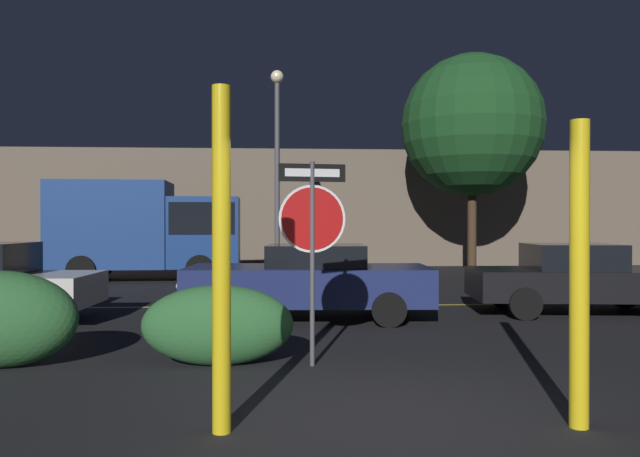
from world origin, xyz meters
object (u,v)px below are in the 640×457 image
at_px(yellow_pole_right, 579,274).
at_px(street_lamp, 277,150).
at_px(yellow_pole_left, 221,259).
at_px(passing_car_3, 577,279).
at_px(hedge_bush_1, 218,325).
at_px(passing_car_2, 310,281).
at_px(tree_0, 472,126).
at_px(delivery_truck, 149,227).
at_px(stop_sign, 312,222).

distance_m(yellow_pole_right, street_lamp, 14.72).
distance_m(yellow_pole_left, passing_car_3, 9.16).
bearing_deg(hedge_bush_1, passing_car_2, 70.55).
bearing_deg(yellow_pole_right, street_lamp, 100.85).
height_order(yellow_pole_right, hedge_bush_1, yellow_pole_right).
distance_m(passing_car_2, tree_0, 13.14).
bearing_deg(tree_0, yellow_pole_right, -104.21).
distance_m(passing_car_3, delivery_truck, 12.68).
bearing_deg(delivery_truck, yellow_pole_left, 11.96).
xyz_separation_m(stop_sign, passing_car_3, (5.41, 4.19, -1.10)).
xyz_separation_m(yellow_pole_right, passing_car_3, (3.21, 6.67, -0.64)).
bearing_deg(yellow_pole_left, passing_car_3, 46.43).
bearing_deg(street_lamp, passing_car_3, -51.76).
distance_m(hedge_bush_1, tree_0, 16.89).
distance_m(stop_sign, delivery_truck, 12.83).
height_order(yellow_pole_left, passing_car_3, yellow_pole_left).
xyz_separation_m(stop_sign, street_lamp, (-0.53, 11.72, 2.26)).
bearing_deg(delivery_truck, hedge_bush_1, 13.51).
bearing_deg(passing_car_2, tree_0, -28.05).
xyz_separation_m(yellow_pole_left, delivery_truck, (-3.64, 14.43, 0.20)).
bearing_deg(street_lamp, delivery_truck, 175.93).
relative_size(passing_car_2, street_lamp, 0.71).
height_order(stop_sign, passing_car_3, stop_sign).
height_order(yellow_pole_right, tree_0, tree_0).
bearing_deg(stop_sign, yellow_pole_left, -118.03).
bearing_deg(yellow_pole_left, delivery_truck, 104.15).
height_order(passing_car_3, delivery_truck, delivery_truck).
bearing_deg(yellow_pole_left, stop_sign, 70.00).
relative_size(passing_car_3, street_lamp, 0.66).
bearing_deg(hedge_bush_1, yellow_pole_right, -37.53).
xyz_separation_m(yellow_pole_left, street_lamp, (0.36, 14.15, 2.59)).
height_order(passing_car_2, tree_0, tree_0).
xyz_separation_m(yellow_pole_left, yellow_pole_right, (3.08, -0.06, -0.13)).
xyz_separation_m(passing_car_2, street_lamp, (-0.66, 7.90, 3.34)).
xyz_separation_m(stop_sign, yellow_pole_left, (-0.88, -2.43, -0.32)).
distance_m(yellow_pole_right, delivery_truck, 15.97).
height_order(yellow_pole_right, passing_car_3, yellow_pole_right).
bearing_deg(delivery_truck, yellow_pole_right, 22.68).
relative_size(passing_car_2, delivery_truck, 0.80).
bearing_deg(passing_car_3, street_lamp, -135.82).
xyz_separation_m(yellow_pole_right, street_lamp, (-2.72, 14.20, 2.72)).
height_order(yellow_pole_right, passing_car_2, yellow_pole_right).
height_order(yellow_pole_left, yellow_pole_right, yellow_pole_left).
bearing_deg(tree_0, delivery_truck, -167.82).
height_order(stop_sign, delivery_truck, delivery_truck).
bearing_deg(tree_0, stop_sign, -114.21).
bearing_deg(stop_sign, tree_0, 57.76).
relative_size(passing_car_3, delivery_truck, 0.75).
xyz_separation_m(yellow_pole_right, tree_0, (4.27, 16.86, 3.98)).
bearing_deg(yellow_pole_right, tree_0, 75.79).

